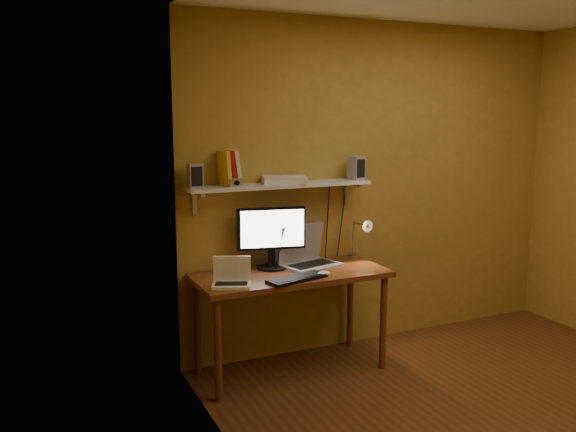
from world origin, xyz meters
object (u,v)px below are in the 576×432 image
desk (291,284)px  netbook (232,277)px  speaker_right (356,168)px  router (284,180)px  keyboard (297,278)px  laptop (307,255)px  monitor (271,234)px  mouse (323,274)px  wall_shelf (280,186)px  shelf_camera (236,183)px  desk_lamp (361,233)px  speaker_left (195,176)px

desk → netbook: netbook is taller
desk → speaker_right: (0.64, 0.19, 0.80)m
router → keyboard: bearing=-101.5°
laptop → netbook: laptop is taller
monitor → netbook: size_ratio=1.66×
netbook → keyboard: (0.45, -0.07, -0.04)m
desk → keyboard: bearing=-103.5°
mouse → netbook: bearing=172.5°
wall_shelf → laptop: size_ratio=2.93×
router → shelf_camera: bearing=-171.9°
laptop → wall_shelf: bearing=147.6°
monitor → desk_lamp: bearing=9.4°
monitor → mouse: size_ratio=4.98×
desk → wall_shelf: wall_shelf is taller
laptop → keyboard: (-0.24, -0.33, -0.07)m
monitor → desk_lamp: (0.75, -0.03, -0.05)m
shelf_camera → wall_shelf: bearing=9.6°
desk → mouse: bearing=-49.3°
mouse → router: router is taller
mouse → desk: bearing=128.4°
wall_shelf → speaker_right: (0.64, -0.01, 0.11)m
wall_shelf → router: router is taller
wall_shelf → router: 0.05m
speaker_right → keyboard: bearing=-164.8°
desk → laptop: (0.19, 0.14, 0.17)m
laptop → keyboard: laptop is taller
netbook → speaker_right: speaker_right is taller
netbook → monitor: bearing=58.6°
wall_shelf → netbook: size_ratio=4.62×
netbook → speaker_right: (1.14, 0.32, 0.66)m
netbook → keyboard: netbook is taller
netbook → router: bearing=54.5°
monitor → mouse: monitor is taller
desk → keyboard: 0.23m
wall_shelf → laptop: 0.57m
netbook → router: router is taller
speaker_right → router: (-0.61, 0.00, -0.06)m
desk → speaker_left: (-0.64, 0.19, 0.80)m
desk → speaker_right: size_ratio=7.84×
desk → mouse: 0.27m
keyboard → speaker_right: (0.69, 0.38, 0.70)m
monitor → laptop: (0.28, -0.02, -0.18)m
netbook → router: (0.53, 0.32, 0.60)m
router → monitor: bearing=-166.1°
laptop → router: size_ratio=1.51×
keyboard → speaker_right: size_ratio=2.49×
wall_shelf → keyboard: bearing=-96.9°
wall_shelf → desk_lamp: 0.77m
desk → router: size_ratio=4.42×
keyboard → desk_lamp: 0.80m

